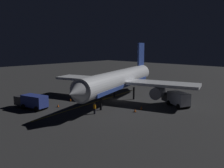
# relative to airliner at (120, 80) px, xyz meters

# --- Properties ---
(ground_plane) EXTENTS (180.00, 180.00, 0.20)m
(ground_plane) POSITION_rel_airliner_xyz_m (-0.17, 0.55, -4.09)
(ground_plane) COLOR #303030
(apron_guide_stripe) EXTENTS (4.24, 27.97, 0.01)m
(apron_guide_stripe) POSITION_rel_airliner_xyz_m (2.40, 4.55, -3.98)
(apron_guide_stripe) COLOR gold
(apron_guide_stripe) RESTS_ON ground_plane
(airliner) EXTENTS (29.00, 32.23, 11.12)m
(airliner) POSITION_rel_airliner_xyz_m (0.00, 0.00, 0.00)
(airliner) COLOR white
(airliner) RESTS_ON ground_plane
(baggage_truck) EXTENTS (6.46, 3.46, 2.35)m
(baggage_truck) POSITION_rel_airliner_xyz_m (6.75, 14.85, -2.76)
(baggage_truck) COLOR navy
(baggage_truck) RESTS_ON ground_plane
(catering_truck) EXTENTS (6.05, 4.33, 2.50)m
(catering_truck) POSITION_rel_airliner_xyz_m (-10.12, -3.37, -2.72)
(catering_truck) COLOR silver
(catering_truck) RESTS_ON ground_plane
(ground_crew_worker) EXTENTS (0.40, 0.40, 1.74)m
(ground_crew_worker) POSITION_rel_airliner_xyz_m (-3.21, 9.75, -3.10)
(ground_crew_worker) COLOR black
(ground_crew_worker) RESTS_ON ground_plane
(traffic_cone_near_left) EXTENTS (0.50, 0.50, 0.55)m
(traffic_cone_near_left) POSITION_rel_airliner_xyz_m (6.26, 7.25, -3.74)
(traffic_cone_near_left) COLOR #EA590F
(traffic_cone_near_left) RESTS_ON ground_plane
(traffic_cone_near_right) EXTENTS (0.50, 0.50, 0.55)m
(traffic_cone_near_right) POSITION_rel_airliner_xyz_m (-7.04, 2.72, -3.74)
(traffic_cone_near_right) COLOR #EA590F
(traffic_cone_near_right) RESTS_ON ground_plane
(traffic_cone_under_wing) EXTENTS (0.50, 0.50, 0.55)m
(traffic_cone_under_wing) POSITION_rel_airliner_xyz_m (4.41, 11.31, -3.74)
(traffic_cone_under_wing) COLOR #EA590F
(traffic_cone_under_wing) RESTS_ON ground_plane
(traffic_cone_far) EXTENTS (0.50, 0.50, 0.55)m
(traffic_cone_far) POSITION_rel_airliner_xyz_m (-7.19, 4.67, -3.74)
(traffic_cone_far) COLOR #EA590F
(traffic_cone_far) RESTS_ON ground_plane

